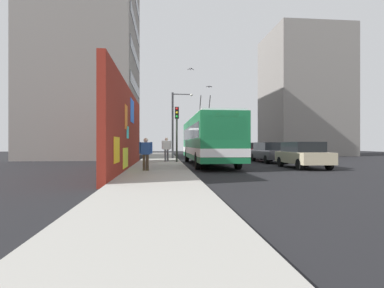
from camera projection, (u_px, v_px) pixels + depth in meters
The scene contains 15 objects.
ground_plane at pixel (182, 165), 20.97m from camera, with size 80.00×80.00×0.00m, color black.
sidewalk_slab at pixel (159, 164), 20.81m from camera, with size 48.00×3.20×0.15m, color #9E9B93.
graffiti_wall at pixel (127, 129), 16.76m from camera, with size 14.21×0.32×4.55m.
building_far_left at pixel (88, 60), 31.59m from camera, with size 12.30×9.90×20.51m.
building_far_right at pixel (303, 94), 39.36m from camera, with size 9.36×9.32×15.88m.
city_bus at pixel (208, 139), 21.11m from camera, with size 11.97×2.63×5.07m.
parked_car_champagne at pixel (303, 154), 18.01m from camera, with size 4.10×1.93×1.58m.
parked_car_dark_gray at pixel (269, 152), 23.82m from camera, with size 4.89×1.74×1.58m.
parked_car_red at pixel (249, 150), 29.26m from camera, with size 4.63×1.75×1.58m.
parked_car_silver at pixel (236, 149), 34.46m from camera, with size 4.47×1.73×1.58m.
pedestrian_near_wall at pixel (146, 152), 14.75m from camera, with size 0.22×0.65×1.60m.
pedestrian_midblock at pixel (167, 147), 22.58m from camera, with size 0.24×0.70×1.78m.
traffic_light at pixel (177, 125), 21.62m from camera, with size 0.49×0.28×3.99m.
street_lamp at pixel (175, 120), 27.52m from camera, with size 0.44×1.95×6.02m.
flying_pigeons at pixel (200, 78), 26.16m from camera, with size 1.86×2.36×1.33m.
Camera 1 is at (-20.94, 1.38, 1.46)m, focal length 28.17 mm.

